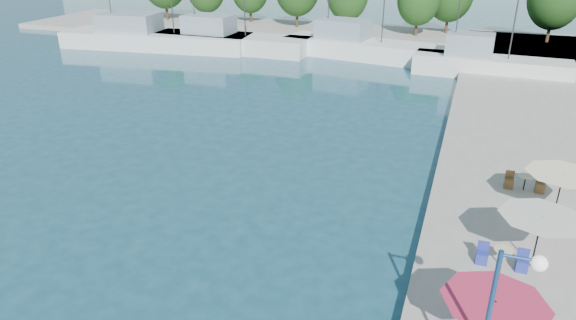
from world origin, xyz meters
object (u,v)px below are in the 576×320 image
at_px(trawler_02, 227,41).
at_px(trawler_04, 487,65).
at_px(trawler_03, 361,47).
at_px(umbrella_white, 541,223).
at_px(street_lamp, 505,308).
at_px(umbrella_pink, 494,309).
at_px(trawler_01, 153,38).
at_px(umbrella_cream, 562,179).

relative_size(trawler_02, trawler_04, 1.29).
bearing_deg(trawler_03, umbrella_white, -58.75).
bearing_deg(street_lamp, umbrella_pink, 89.24).
xyz_separation_m(trawler_01, street_lamp, (36.38, -39.73, 3.02)).
distance_m(umbrella_pink, umbrella_white, 5.84).
bearing_deg(umbrella_cream, umbrella_pink, -105.68).
bearing_deg(umbrella_white, trawler_04, 93.48).
xyz_separation_m(trawler_01, trawler_03, (23.56, 3.21, 0.00)).
distance_m(trawler_01, trawler_04, 36.09).
distance_m(trawler_01, umbrella_cream, 48.10).
height_order(trawler_04, umbrella_white, trawler_04).
relative_size(trawler_01, trawler_04, 1.61).
xyz_separation_m(trawler_01, trawler_02, (8.72, 1.59, 0.00)).
bearing_deg(trawler_04, trawler_01, -178.51).
bearing_deg(trawler_01, trawler_04, -8.09).
distance_m(trawler_04, umbrella_cream, 27.44).
bearing_deg(trawler_03, trawler_04, -8.11).
relative_size(umbrella_cream, street_lamp, 0.62).
xyz_separation_m(trawler_04, umbrella_pink, (0.30, -37.13, 1.46)).
bearing_deg(trawler_02, umbrella_pink, -54.72).
height_order(umbrella_pink, umbrella_white, umbrella_pink).
distance_m(trawler_02, trawler_03, 14.92).
xyz_separation_m(trawler_02, street_lamp, (27.66, -41.31, 3.02)).
bearing_deg(trawler_01, trawler_02, 3.26).
distance_m(trawler_01, trawler_03, 23.77).
xyz_separation_m(trawler_01, trawler_04, (36.09, -0.65, 0.00)).
relative_size(trawler_04, street_lamp, 2.74).
xyz_separation_m(umbrella_pink, umbrella_cream, (2.78, 9.89, -0.06)).
distance_m(trawler_02, street_lamp, 49.81).
bearing_deg(trawler_01, umbrella_cream, -42.51).
relative_size(trawler_03, trawler_04, 1.30).
bearing_deg(umbrella_cream, trawler_02, 135.92).
distance_m(trawler_02, umbrella_pink, 48.14).
bearing_deg(trawler_02, street_lamp, -56.01).
relative_size(umbrella_pink, street_lamp, 0.60).
relative_size(trawler_04, umbrella_white, 4.51).
bearing_deg(trawler_03, trawler_01, -163.20).
height_order(umbrella_cream, street_lamp, street_lamp).
bearing_deg(trawler_03, street_lamp, -64.33).
height_order(trawler_01, umbrella_cream, trawler_01).
xyz_separation_m(trawler_02, trawler_03, (14.84, 1.63, 0.00)).
xyz_separation_m(umbrella_white, umbrella_cream, (1.16, 4.28, -0.00)).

